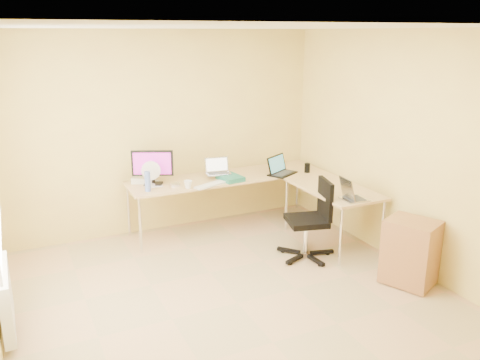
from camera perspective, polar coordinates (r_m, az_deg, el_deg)
name	(u,v)px	position (r m, az deg, el deg)	size (l,w,h in m)	color
floor	(237,303)	(5.06, -0.30, -13.86)	(4.50, 4.50, 0.00)	tan
ceiling	(237,27)	(4.37, -0.36, 17.03)	(4.50, 4.50, 0.00)	white
wall_back	(164,133)	(6.60, -8.66, 5.32)	(4.50, 4.50, 0.00)	#E6D169
wall_front	(420,285)	(2.82, 19.84, -11.19)	(4.50, 4.50, 0.00)	#E6D169
wall_right	(413,153)	(5.73, 19.09, 2.89)	(4.50, 4.50, 0.00)	#E6D169
desk_main	(228,202)	(6.72, -1.39, -2.54)	(2.65, 0.70, 0.73)	tan
desk_return	(332,215)	(6.37, 10.40, -3.93)	(0.70, 1.30, 0.73)	tan
monitor	(153,167)	(6.29, -9.93, 1.43)	(0.51, 0.17, 0.44)	black
book_stack	(230,178)	(6.43, -1.12, 0.25)	(0.25, 0.34, 0.06)	#1D6753
laptop_center	(218,166)	(6.49, -2.51, 1.57)	(0.32, 0.24, 0.20)	#B3B4D1
laptop_black	(283,165)	(6.69, 4.88, 1.69)	(0.39, 0.29, 0.25)	black
keyboard	(210,185)	(6.21, -3.43, -0.56)	(0.44, 0.12, 0.02)	silver
mouse	(230,180)	(6.38, -1.13, 0.01)	(0.10, 0.06, 0.04)	white
mug	(188,184)	(6.12, -5.95, -0.50)	(0.10, 0.10, 0.10)	white
cd_stack	(175,185)	(6.25, -7.37, -0.51)	(0.12, 0.12, 0.03)	silver
water_bottle	(148,181)	(6.06, -10.49, -0.15)	(0.07, 0.07, 0.24)	#5872C5
papers	(152,184)	(6.35, -9.99, -0.45)	(0.22, 0.31, 0.01)	silver
white_box	(140,180)	(6.44, -11.35, 0.01)	(0.20, 0.15, 0.07)	white
desk_fan	(150,175)	(6.24, -10.19, 0.61)	(0.23, 0.23, 0.30)	white
black_cup	(307,168)	(6.83, 7.67, 1.38)	(0.07, 0.07, 0.13)	black
laptop_return	(355,191)	(5.80, 12.97, -1.19)	(0.26, 0.32, 0.22)	#B6B6B6
office_chair	(307,217)	(5.86, 7.61, -4.21)	(0.57, 0.57, 0.95)	black
cabinet	(410,252)	(5.55, 18.84, -7.77)	(0.40, 0.50, 0.69)	brown
radiator	(6,298)	(4.89, -25.13, -12.06)	(0.09, 0.80, 0.55)	white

